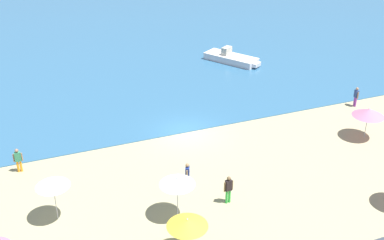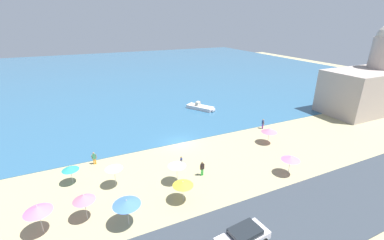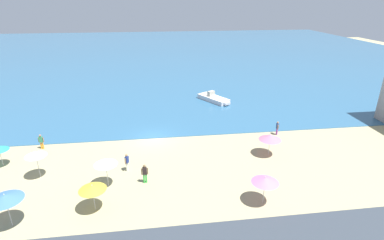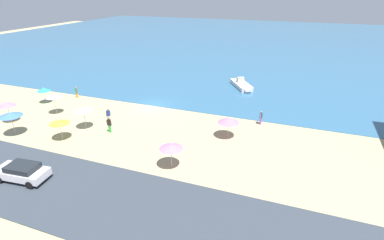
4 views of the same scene
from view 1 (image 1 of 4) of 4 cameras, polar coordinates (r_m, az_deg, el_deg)
The scene contains 10 objects.
ground_plane at distance 34.17m, azimuth -0.66°, elevation -1.50°, with size 160.00×160.00×0.00m, color tan.
beach_umbrella_5 at distance 22.84m, azimuth -0.55°, elevation -12.10°, with size 1.98×1.98×2.20m.
beach_umbrella_6 at distance 25.81m, azimuth -16.20°, elevation -7.19°, with size 1.79×1.79×2.56m.
beach_umbrella_7 at distance 25.01m, azimuth -1.76°, elevation -7.26°, with size 1.89×1.89×2.52m.
beach_umbrella_8 at distance 34.79m, azimuth 20.21°, elevation 0.85°, with size 2.18×2.18×2.29m.
bather_0 at distance 27.91m, azimuth -0.55°, elevation -6.46°, with size 0.36×0.52×1.68m.
bather_1 at distance 31.26m, azimuth -19.91°, elevation -4.37°, with size 0.57×0.25×1.61m.
bather_2 at distance 39.83m, azimuth 18.87°, elevation 2.74°, with size 0.27×0.56×1.60m.
bather_3 at distance 26.82m, azimuth 4.34°, elevation -8.06°, with size 0.57×0.25×1.72m.
skiff_nearshore at distance 47.15m, azimuth 4.66°, elevation 7.31°, with size 4.38×5.54×1.40m.
Camera 1 is at (-10.62, -28.02, 16.43)m, focal length 45.00 mm.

